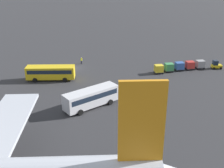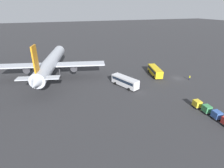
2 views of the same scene
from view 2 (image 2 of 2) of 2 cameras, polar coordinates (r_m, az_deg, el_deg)
ground_plane at (r=69.28m, az=20.60°, el=1.75°), size 600.00×600.00×0.00m
airplane at (r=67.90m, az=-19.29°, el=6.62°), size 44.87×38.89×15.15m
shuttle_bus_near at (r=69.31m, az=13.88°, el=4.27°), size 10.74×5.31×3.11m
shuttle_bus_far at (r=57.54m, az=4.27°, el=0.98°), size 10.48×6.35×3.29m
worker_person at (r=69.10m, az=24.00°, el=1.91°), size 0.38×0.38×1.74m
cargo_cart_blue at (r=48.09m, az=30.98°, el=-8.58°), size 2.17×1.89×2.06m
cargo_cart_green at (r=49.47m, az=28.52°, el=-7.12°), size 2.17×1.89×2.06m
cargo_cart_yellow at (r=50.81m, az=26.03°, el=-5.78°), size 2.17×1.89×2.06m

